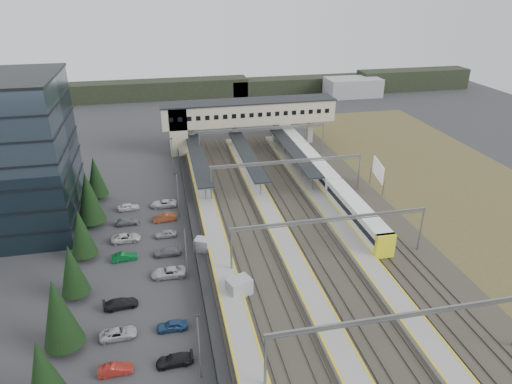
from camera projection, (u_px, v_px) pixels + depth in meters
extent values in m
plane|color=#2B2B2D|center=(236.00, 242.00, 70.08)|extent=(220.00, 220.00, 0.00)
cube|color=black|center=(0.00, 210.00, 72.36)|extent=(24.30, 18.30, 0.25)
cone|color=black|center=(44.00, 373.00, 40.89)|extent=(3.90, 3.90, 7.50)
cylinder|color=black|center=(66.00, 345.00, 49.73)|extent=(0.44, 0.44, 1.20)
cone|color=black|center=(58.00, 312.00, 47.81)|extent=(4.26, 4.26, 8.20)
cylinder|color=black|center=(77.00, 294.00, 57.68)|extent=(0.44, 0.44, 1.20)
cone|color=black|center=(72.00, 269.00, 56.06)|extent=(3.54, 3.54, 6.80)
cylinder|color=black|center=(86.00, 255.00, 65.63)|extent=(0.44, 0.44, 1.20)
cone|color=black|center=(81.00, 232.00, 63.96)|extent=(3.64, 3.64, 7.00)
cylinder|color=black|center=(93.00, 222.00, 74.47)|extent=(0.44, 0.44, 1.20)
cone|color=black|center=(89.00, 197.00, 72.48)|extent=(4.42, 4.42, 8.50)
cylinder|color=black|center=(99.00, 196.00, 83.30)|extent=(0.44, 0.44, 1.20)
cone|color=black|center=(95.00, 176.00, 81.59)|extent=(3.74, 3.74, 7.20)
imported|color=maroon|center=(115.00, 369.00, 46.64)|extent=(3.49, 1.29, 1.14)
imported|color=#ADACB1|center=(118.00, 333.00, 51.32)|extent=(4.21, 2.11, 1.14)
imported|color=black|center=(121.00, 303.00, 55.99)|extent=(4.30, 2.10, 1.20)
imported|color=#0A5823|center=(125.00, 257.00, 65.36)|extent=(3.71, 1.58, 1.19)
imported|color=silver|center=(126.00, 238.00, 70.03)|extent=(4.52, 2.26, 1.23)
imported|color=slate|center=(127.00, 222.00, 74.74)|extent=(3.91, 1.72, 1.12)
imported|color=silver|center=(129.00, 207.00, 79.39)|extent=(3.77, 1.79, 1.25)
imported|color=black|center=(175.00, 360.00, 47.79)|extent=(3.95, 1.68, 1.14)
imported|color=navy|center=(172.00, 325.00, 52.45)|extent=(3.63, 1.58, 1.22)
imported|color=#B5B5B5|center=(168.00, 272.00, 61.80)|extent=(4.75, 2.37, 1.29)
imported|color=#5D5E65|center=(167.00, 252.00, 66.50)|extent=(4.11, 1.76, 1.18)
imported|color=#97979A|center=(166.00, 234.00, 71.19)|extent=(3.38, 1.37, 1.15)
imported|color=brown|center=(165.00, 218.00, 75.84)|extent=(4.02, 1.74, 1.29)
imported|color=silver|center=(164.00, 204.00, 80.53)|extent=(4.69, 2.45, 1.26)
cylinder|color=slate|center=(199.00, 347.00, 44.76)|extent=(0.16, 0.16, 8.00)
cube|color=black|center=(197.00, 315.00, 43.05)|extent=(0.50, 0.25, 0.15)
cylinder|color=slate|center=(186.00, 254.00, 59.78)|extent=(0.16, 0.16, 8.00)
cube|color=black|center=(184.00, 228.00, 58.06)|extent=(0.50, 0.25, 0.15)
cylinder|color=slate|center=(178.00, 196.00, 75.68)|extent=(0.16, 0.16, 8.00)
cube|color=black|center=(176.00, 174.00, 73.96)|extent=(0.50, 0.25, 0.15)
cylinder|color=slate|center=(173.00, 158.00, 91.58)|extent=(0.16, 0.16, 8.00)
cube|color=black|center=(171.00, 139.00, 89.86)|extent=(0.50, 0.25, 0.15)
cube|color=#26282B|center=(191.00, 225.00, 72.83)|extent=(0.08, 90.00, 2.00)
cube|color=gray|center=(239.00, 287.00, 57.89)|extent=(3.52, 3.08, 2.44)
cube|color=gray|center=(202.00, 245.00, 67.55)|extent=(2.70, 2.52, 1.96)
cube|color=#312D26|center=(301.00, 218.00, 76.74)|extent=(34.00, 90.00, 0.20)
cube|color=#59544C|center=(226.00, 225.00, 74.24)|extent=(0.08, 90.00, 0.14)
cube|color=#59544C|center=(235.00, 224.00, 74.51)|extent=(0.08, 90.00, 0.14)
cube|color=#59544C|center=(251.00, 223.00, 75.00)|extent=(0.08, 90.00, 0.14)
cube|color=#59544C|center=(259.00, 222.00, 75.27)|extent=(0.08, 90.00, 0.14)
cube|color=#59544C|center=(286.00, 219.00, 76.14)|extent=(0.08, 90.00, 0.14)
cube|color=#59544C|center=(294.00, 218.00, 76.42)|extent=(0.08, 90.00, 0.14)
cube|color=#59544C|center=(308.00, 217.00, 76.90)|extent=(0.08, 90.00, 0.14)
cube|color=#59544C|center=(317.00, 216.00, 77.18)|extent=(0.08, 90.00, 0.14)
cube|color=#59544C|center=(342.00, 213.00, 78.05)|extent=(0.08, 90.00, 0.14)
cube|color=#59544C|center=(350.00, 212.00, 78.32)|extent=(0.08, 90.00, 0.14)
cube|color=#59544C|center=(364.00, 211.00, 78.81)|extent=(0.08, 90.00, 0.14)
cube|color=#59544C|center=(371.00, 210.00, 79.08)|extent=(0.08, 90.00, 0.14)
cube|color=#969590|center=(213.00, 226.00, 73.73)|extent=(3.20, 82.00, 0.90)
cube|color=gold|center=(203.00, 224.00, 73.26)|extent=(0.25, 82.00, 0.02)
cube|color=gold|center=(221.00, 222.00, 73.81)|extent=(0.25, 82.00, 0.02)
cube|color=#969590|center=(272.00, 219.00, 75.64)|extent=(3.20, 82.00, 0.90)
cube|color=gold|center=(264.00, 218.00, 75.16)|extent=(0.25, 82.00, 0.02)
cube|color=gold|center=(281.00, 216.00, 75.71)|extent=(0.25, 82.00, 0.02)
cube|color=#969590|center=(329.00, 213.00, 77.54)|extent=(3.20, 82.00, 0.90)
cube|color=gold|center=(321.00, 212.00, 77.07)|extent=(0.25, 82.00, 0.02)
cube|color=gold|center=(338.00, 210.00, 77.62)|extent=(0.25, 82.00, 0.02)
cube|color=black|center=(198.00, 157.00, 91.64)|extent=(3.00, 30.00, 0.25)
cube|color=slate|center=(198.00, 158.00, 91.71)|extent=(3.10, 30.00, 0.12)
cylinder|color=slate|center=(206.00, 192.00, 80.85)|extent=(0.20, 0.20, 3.10)
cylinder|color=slate|center=(202.00, 177.00, 86.59)|extent=(0.20, 0.20, 3.10)
cylinder|color=slate|center=(198.00, 165.00, 92.33)|extent=(0.20, 0.20, 3.10)
cylinder|color=slate|center=(195.00, 154.00, 98.07)|extent=(0.20, 0.20, 3.10)
cylinder|color=slate|center=(193.00, 144.00, 103.81)|extent=(0.20, 0.20, 3.10)
cube|color=black|center=(247.00, 154.00, 93.55)|extent=(3.00, 30.00, 0.25)
cube|color=slate|center=(247.00, 154.00, 93.61)|extent=(3.10, 30.00, 0.12)
cylinder|color=slate|center=(261.00, 187.00, 82.75)|extent=(0.20, 0.20, 3.10)
cylinder|color=slate|center=(253.00, 173.00, 88.49)|extent=(0.20, 0.20, 3.10)
cylinder|color=slate|center=(247.00, 161.00, 94.23)|extent=(0.20, 0.20, 3.10)
cylinder|color=slate|center=(241.00, 150.00, 99.97)|extent=(0.20, 0.20, 3.10)
cylinder|color=slate|center=(236.00, 141.00, 105.72)|extent=(0.20, 0.20, 3.10)
cube|color=black|center=(294.00, 150.00, 95.45)|extent=(3.00, 30.00, 0.25)
cube|color=slate|center=(294.00, 151.00, 95.52)|extent=(3.10, 30.00, 0.12)
cylinder|color=slate|center=(313.00, 182.00, 84.65)|extent=(0.20, 0.20, 3.10)
cylinder|color=slate|center=(303.00, 169.00, 90.39)|extent=(0.20, 0.20, 3.10)
cylinder|color=slate|center=(293.00, 157.00, 96.14)|extent=(0.20, 0.20, 3.10)
cylinder|color=slate|center=(285.00, 147.00, 101.88)|extent=(0.20, 0.20, 3.10)
cylinder|color=slate|center=(278.00, 138.00, 107.62)|extent=(0.20, 0.20, 3.10)
cube|color=tan|center=(249.00, 112.00, 105.54)|extent=(40.00, 6.00, 5.00)
cube|color=black|center=(249.00, 101.00, 104.44)|extent=(40.40, 6.40, 0.30)
cube|color=tan|center=(178.00, 129.00, 103.68)|extent=(4.00, 6.00, 11.00)
cube|color=black|center=(171.00, 120.00, 99.40)|extent=(1.00, 0.06, 1.00)
cube|color=black|center=(180.00, 119.00, 99.78)|extent=(1.00, 0.06, 1.00)
cube|color=black|center=(189.00, 119.00, 100.16)|extent=(1.00, 0.06, 1.00)
cube|color=black|center=(198.00, 118.00, 100.54)|extent=(1.00, 0.06, 1.00)
cube|color=black|center=(207.00, 118.00, 100.92)|extent=(1.00, 0.06, 1.00)
cube|color=black|center=(216.00, 117.00, 101.30)|extent=(1.00, 0.06, 1.00)
cube|color=black|center=(225.00, 117.00, 101.68)|extent=(1.00, 0.06, 1.00)
cube|color=black|center=(234.00, 116.00, 102.06)|extent=(1.00, 0.06, 1.00)
cube|color=black|center=(243.00, 116.00, 102.45)|extent=(1.00, 0.06, 1.00)
cube|color=black|center=(252.00, 115.00, 102.83)|extent=(1.00, 0.06, 1.00)
cube|color=black|center=(260.00, 115.00, 103.21)|extent=(1.00, 0.06, 1.00)
cube|color=black|center=(269.00, 114.00, 103.59)|extent=(1.00, 0.06, 1.00)
cube|color=black|center=(277.00, 114.00, 103.97)|extent=(1.00, 0.06, 1.00)
cube|color=black|center=(286.00, 113.00, 104.35)|extent=(1.00, 0.06, 1.00)
cube|color=black|center=(294.00, 113.00, 104.73)|extent=(1.00, 0.06, 1.00)
cube|color=black|center=(302.00, 112.00, 105.11)|extent=(1.00, 0.06, 1.00)
cube|color=black|center=(311.00, 112.00, 105.49)|extent=(1.00, 0.06, 1.00)
cube|color=black|center=(319.00, 111.00, 105.87)|extent=(1.00, 0.06, 1.00)
cube|color=black|center=(327.00, 111.00, 106.25)|extent=(1.00, 0.06, 1.00)
cube|color=#969590|center=(185.00, 139.00, 105.04)|extent=(1.20, 1.60, 6.00)
cube|color=#969590|center=(192.00, 139.00, 105.32)|extent=(1.20, 1.60, 6.00)
cube|color=#969590|center=(235.00, 136.00, 107.23)|extent=(1.20, 1.60, 6.00)
cube|color=#969590|center=(276.00, 133.00, 109.13)|extent=(1.20, 1.60, 6.00)
cube|color=#969590|center=(310.00, 131.00, 110.75)|extent=(1.20, 1.60, 6.00)
cylinder|color=slate|center=(265.00, 364.00, 43.47)|extent=(0.28, 0.28, 7.00)
cube|color=slate|center=(405.00, 314.00, 44.63)|extent=(28.40, 0.25, 0.35)
cube|color=slate|center=(404.00, 318.00, 44.80)|extent=(28.40, 0.12, 0.12)
cylinder|color=slate|center=(231.00, 252.00, 61.13)|extent=(0.28, 0.28, 7.00)
cylinder|color=slate|center=(421.00, 230.00, 66.46)|extent=(0.28, 0.28, 7.00)
cube|color=slate|center=(332.00, 219.00, 62.30)|extent=(28.40, 0.25, 0.35)
cube|color=slate|center=(331.00, 221.00, 62.47)|extent=(28.40, 0.12, 0.12)
cylinder|color=slate|center=(211.00, 186.00, 80.57)|extent=(0.28, 0.28, 7.00)
cylinder|color=slate|center=(359.00, 173.00, 85.90)|extent=(0.28, 0.28, 7.00)
cube|color=slate|center=(288.00, 161.00, 81.73)|extent=(28.40, 0.25, 0.35)
cube|color=slate|center=(288.00, 163.00, 81.90)|extent=(28.40, 0.12, 0.12)
cylinder|color=slate|center=(200.00, 148.00, 98.23)|extent=(0.28, 0.28, 7.00)
cylinder|color=slate|center=(323.00, 139.00, 103.56)|extent=(0.28, 0.28, 7.00)
cube|color=slate|center=(263.00, 128.00, 99.40)|extent=(28.40, 0.25, 0.35)
cube|color=slate|center=(263.00, 130.00, 99.57)|extent=(28.40, 0.12, 0.12)
cube|color=white|center=(357.00, 214.00, 73.76)|extent=(2.87, 19.93, 3.70)
cube|color=black|center=(357.00, 212.00, 73.59)|extent=(2.94, 19.33, 0.92)
cube|color=slate|center=(356.00, 223.00, 74.45)|extent=(2.46, 18.53, 0.51)
cube|color=white|center=(315.00, 167.00, 91.90)|extent=(2.87, 19.93, 3.70)
cube|color=black|center=(315.00, 165.00, 91.73)|extent=(2.94, 19.33, 0.92)
cube|color=slate|center=(315.00, 174.00, 92.58)|extent=(2.46, 18.53, 0.51)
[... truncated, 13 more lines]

